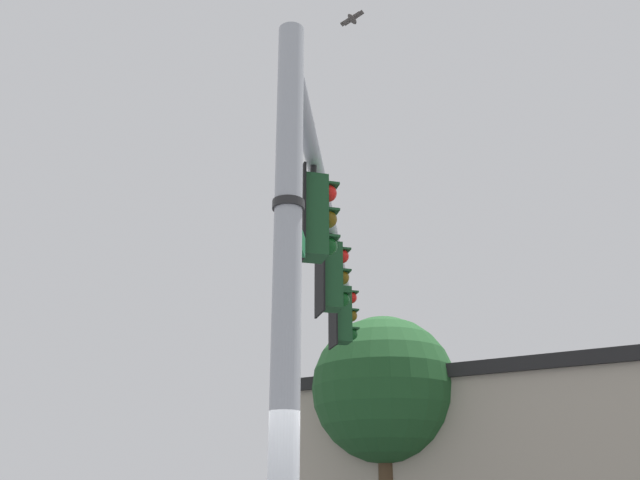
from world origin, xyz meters
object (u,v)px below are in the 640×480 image
street_name_sign (293,219)px  traffic_light_mid_outer (343,315)px  bird_flying (352,19)px  traffic_light_nearest_pole (315,217)px  traffic_light_mid_inner (332,276)px

street_name_sign → traffic_light_mid_outer: bearing=159.0°
bird_flying → street_name_sign: bearing=-48.7°
traffic_light_nearest_pole → traffic_light_mid_inner: same height
traffic_light_nearest_pole → street_name_sign: traffic_light_nearest_pole is taller
traffic_light_nearest_pole → traffic_light_mid_inner: (-2.21, 0.84, 0.00)m
traffic_light_nearest_pole → traffic_light_mid_inner: size_ratio=1.00×
traffic_light_nearest_pole → bird_flying: (0.79, 0.27, 2.40)m
traffic_light_mid_inner → bird_flying: bearing=-10.8°
traffic_light_mid_inner → street_name_sign: (3.78, -1.46, -0.71)m
traffic_light_mid_outer → street_name_sign: size_ratio=1.08×
traffic_light_mid_outer → bird_flying: bird_flying is taller
traffic_light_mid_inner → bird_flying: bird_flying is taller
traffic_light_mid_inner → traffic_light_mid_outer: size_ratio=1.00×
street_name_sign → bird_flying: bearing=131.3°
traffic_light_nearest_pole → traffic_light_mid_outer: bearing=159.2°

